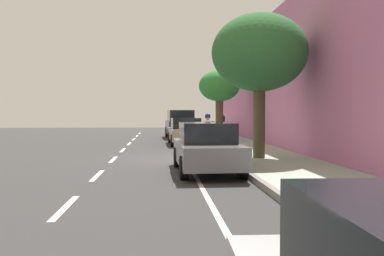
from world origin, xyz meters
TOP-DOWN VIEW (x-y plane):
  - ground at (0.00, 0.00)m, footprint 71.01×71.01m
  - sidewalk at (3.29, 0.00)m, footprint 3.06×44.38m
  - curb_edge at (1.69, 0.00)m, footprint 0.16×44.38m
  - lane_stripe_centre at (-2.62, -0.09)m, footprint 0.14×44.20m
  - lane_stripe_bike_edge at (0.22, 0.00)m, footprint 0.12×44.38m
  - building_facade at (5.07, 0.00)m, footprint 0.50×44.38m
  - parked_sedan_grey_second at (0.62, -3.88)m, footprint 1.92×4.44m
  - parked_sedan_tan_mid at (0.63, 7.37)m, footprint 1.94×4.45m
  - parked_suv_dark_blue_far at (0.62, 13.63)m, footprint 2.13×4.78m
  - bicycle_at_curb at (1.22, 3.54)m, footprint 1.76×0.46m
  - cyclist_with_backpack at (1.44, 3.09)m, footprint 0.48×0.60m
  - street_tree_mid_block at (2.83, -1.31)m, footprint 3.50×3.50m
  - street_tree_far_end at (2.83, 9.35)m, footprint 2.53×2.53m
  - pedestrian_on_phone at (3.56, 12.94)m, footprint 0.37×0.57m

SIDE VIEW (x-z plane):
  - ground at x=0.00m, z-range 0.00..0.00m
  - lane_stripe_bike_edge at x=0.22m, z-range 0.00..0.01m
  - lane_stripe_centre at x=-2.62m, z-range 0.00..0.01m
  - sidewalk at x=3.29m, z-range 0.00..0.16m
  - curb_edge at x=1.69m, z-range 0.00..0.16m
  - bicycle_at_curb at x=1.22m, z-range -0.01..0.77m
  - parked_sedan_grey_second at x=0.62m, z-range -0.01..1.51m
  - parked_sedan_tan_mid at x=0.63m, z-range -0.01..1.51m
  - parked_suv_dark_blue_far at x=0.62m, z-range 0.03..2.02m
  - pedestrian_on_phone at x=3.56m, z-range 0.27..1.91m
  - cyclist_with_backpack at x=1.44m, z-range 0.20..1.99m
  - street_tree_far_end at x=2.83m, z-range 1.25..5.54m
  - building_facade at x=5.07m, z-range 0.00..6.87m
  - street_tree_mid_block at x=2.83m, z-range 1.34..6.63m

